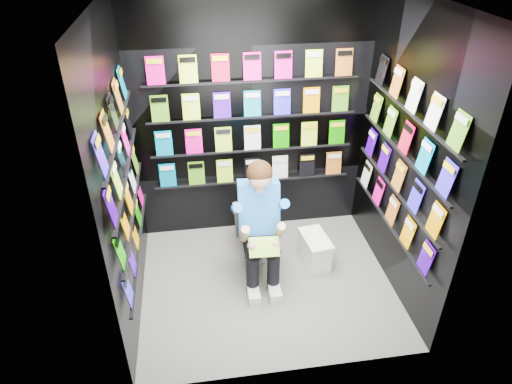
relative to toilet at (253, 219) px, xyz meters
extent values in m
plane|color=slate|center=(0.06, -0.59, -0.37)|extent=(2.40, 2.40, 0.00)
plane|color=white|center=(0.06, -0.59, 2.23)|extent=(2.40, 2.40, 0.00)
cube|color=black|center=(0.06, 0.41, 0.93)|extent=(2.40, 0.04, 2.60)
cube|color=black|center=(0.06, -1.59, 0.93)|extent=(2.40, 0.04, 2.60)
cube|color=black|center=(-1.14, -0.59, 0.93)|extent=(0.04, 2.00, 2.60)
cube|color=black|center=(1.26, -0.59, 0.93)|extent=(0.04, 2.00, 2.60)
imported|color=silver|center=(0.00, 0.00, 0.00)|extent=(0.46, 0.77, 0.73)
cube|color=silver|center=(0.59, -0.35, -0.22)|extent=(0.27, 0.42, 0.30)
cube|color=silver|center=(0.59, -0.35, -0.06)|extent=(0.29, 0.44, 0.03)
cube|color=green|center=(0.00, -0.73, 0.21)|extent=(0.28, 0.18, 0.11)
camera|label=1|loc=(-0.54, -3.84, 2.77)|focal=32.00mm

